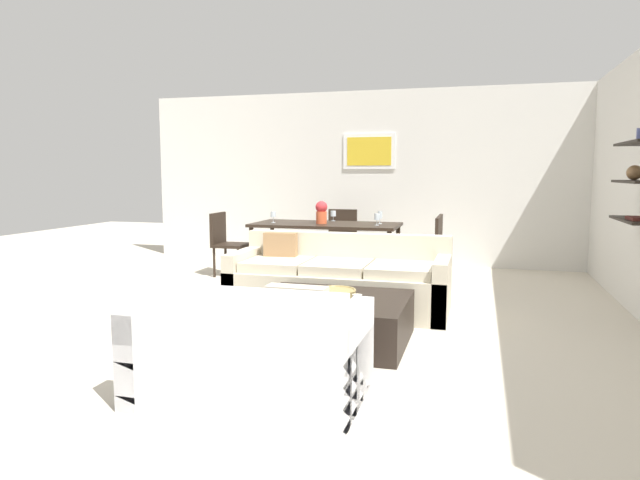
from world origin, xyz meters
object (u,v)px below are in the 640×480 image
decorative_bowl (337,293)px  apple_on_coffee_table (311,291)px  dining_table (326,228)px  wine_glass_head (333,214)px  dining_chair_right_near (428,247)px  dining_chair_left_near (226,240)px  wine_glass_right_far (380,215)px  wine_glass_left_near (273,215)px  dining_chair_head (341,235)px  sofa_beige (339,283)px  loveseat_white (251,354)px  centerpiece_vase (321,212)px  dining_chair_right_far (431,243)px  wine_glass_right_near (377,217)px  candle_jar (357,299)px  coffee_table (331,320)px

decorative_bowl → apple_on_coffee_table: size_ratio=4.33×
dining_table → wine_glass_head: (-0.00, 0.39, 0.17)m
dining_chair_right_near → dining_chair_left_near: bearing=180.0°
decorative_bowl → wine_glass_right_far: 2.97m
apple_on_coffee_table → dining_chair_right_near: 2.69m
wine_glass_left_near → decorative_bowl: bearing=-59.7°
apple_on_coffee_table → dining_chair_head: bearing=99.7°
wine_glass_left_near → wine_glass_head: (0.72, 0.51, -0.01)m
sofa_beige → loveseat_white: bearing=-89.3°
centerpiece_vase → dining_chair_left_near: bearing=-173.7°
dining_chair_left_near → centerpiece_vase: 1.41m
decorative_bowl → dining_chair_right_far: bearing=80.1°
wine_glass_head → sofa_beige: bearing=-74.0°
dining_chair_right_far → wine_glass_right_near: bearing=-154.8°
apple_on_coffee_table → dining_chair_right_far: size_ratio=0.09×
decorative_bowl → apple_on_coffee_table: bearing=169.9°
decorative_bowl → wine_glass_head: size_ratio=2.24×
sofa_beige → centerpiece_vase: 1.90m
sofa_beige → wine_glass_left_near: bearing=129.4°
candle_jar → dining_chair_right_near: size_ratio=0.09×
dining_chair_head → dining_chair_right_far: size_ratio=1.00×
decorative_bowl → candle_jar: 0.25m
dining_chair_right_near → wine_glass_right_near: (-0.68, 0.09, 0.35)m
wine_glass_right_far → wine_glass_head: (-0.72, 0.28, -0.01)m
loveseat_white → wine_glass_right_far: wine_glass_right_far is taller
decorative_bowl → apple_on_coffee_table: (-0.24, 0.04, -0.00)m
decorative_bowl → coffee_table: bearing=-165.3°
dining_table → apple_on_coffee_table: bearing=-77.3°
loveseat_white → dining_chair_left_near: dining_chair_left_near is taller
decorative_bowl → dining_chair_right_far: 3.07m
dining_chair_head → wine_glass_right_near: wine_glass_right_near is taller
dining_table → wine_glass_right_far: bearing=8.9°
dining_chair_right_near → dining_chair_head: (-1.39, 1.07, 0.00)m
dining_chair_right_far → wine_glass_right_far: 0.77m
coffee_table → decorative_bowl: 0.24m
dining_chair_right_near → coffee_table: bearing=-102.4°
dining_table → dining_chair_right_far: size_ratio=2.24×
dining_chair_head → dining_chair_right_far: bearing=-25.2°
dining_chair_right_far → wine_glass_right_near: 0.83m
apple_on_coffee_table → centerpiece_vase: centerpiece_vase is taller
dining_chair_left_near → wine_glass_left_near: wine_glass_left_near is taller
apple_on_coffee_table → dining_chair_head: 3.70m
dining_table → dining_chair_head: dining_chair_head is taller
apple_on_coffee_table → centerpiece_vase: size_ratio=0.25×
coffee_table → wine_glass_head: 3.40m
dining_chair_right_near → dining_chair_right_far: bearing=90.0°
coffee_table → wine_glass_right_far: 3.02m
coffee_table → candle_jar: 0.36m
apple_on_coffee_table → dining_chair_right_near: bearing=73.4°
loveseat_white → wine_glass_head: size_ratio=9.66×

